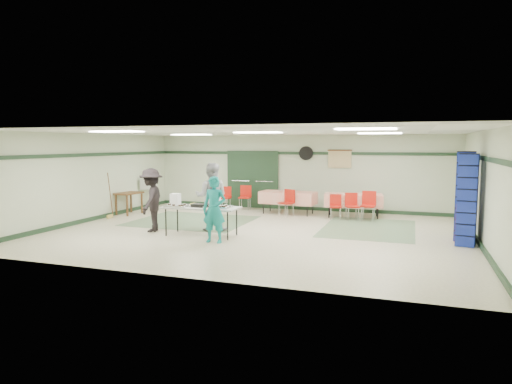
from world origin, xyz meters
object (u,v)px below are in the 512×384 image
(chair_b, at_px, (336,204))
(crate_stack_red, at_px, (464,223))
(serving_table, at_px, (201,208))
(volunteer_grey, at_px, (211,197))
(chair_loose_b, at_px, (225,195))
(printer_table, at_px, (129,195))
(dining_table_a, at_px, (353,200))
(chair_c, at_px, (369,203))
(crate_stack_blue_a, at_px, (464,196))
(dining_table_b, at_px, (288,197))
(chair_d, at_px, (288,200))
(office_printer, at_px, (149,184))
(broom, at_px, (110,195))
(volunteer_teal, at_px, (214,209))
(chair_loose_a, at_px, (245,195))
(volunteer_dark, at_px, (151,200))
(crate_stack_blue_b, at_px, (467,200))
(chair_a, at_px, (352,204))

(chair_b, bearing_deg, crate_stack_red, -44.72)
(serving_table, height_order, volunteer_grey, volunteer_grey)
(chair_loose_b, relative_size, printer_table, 0.87)
(volunteer_grey, bearing_deg, dining_table_a, -148.56)
(chair_c, relative_size, crate_stack_blue_a, 0.42)
(dining_table_a, xyz_separation_m, dining_table_b, (-2.20, 0.00, 0.00))
(chair_c, bearing_deg, chair_d, -177.45)
(chair_c, xyz_separation_m, printer_table, (-7.81, -1.30, 0.08))
(serving_table, xyz_separation_m, crate_stack_red, (6.38, 1.40, -0.24))
(chair_b, xyz_separation_m, office_printer, (-6.79, -0.05, 0.46))
(dining_table_a, xyz_separation_m, broom, (-7.36, -2.75, 0.18))
(broom, bearing_deg, chair_loose_b, 54.81)
(chair_loose_b, bearing_deg, crate_stack_blue_a, -21.54)
(serving_table, bearing_deg, broom, 156.85)
(chair_d, relative_size, chair_loose_b, 1.07)
(dining_table_b, relative_size, chair_d, 2.15)
(volunteer_teal, height_order, volunteer_grey, volunteer_grey)
(chair_d, bearing_deg, chair_loose_a, 173.02)
(chair_c, distance_m, chair_d, 2.59)
(volunteer_dark, xyz_separation_m, crate_stack_blue_b, (7.92, 0.84, 0.22))
(chair_a, bearing_deg, volunteer_teal, -142.22)
(crate_stack_blue_b, bearing_deg, dining_table_b, 146.74)
(volunteer_grey, distance_m, chair_loose_a, 4.14)
(broom, bearing_deg, dining_table_a, 27.22)
(volunteer_grey, distance_m, crate_stack_red, 6.48)
(printer_table, bearing_deg, broom, -89.24)
(crate_stack_blue_b, relative_size, broom, 1.49)
(serving_table, xyz_separation_m, dining_table_a, (3.35, 4.37, -0.15))
(chair_c, height_order, chair_loose_b, chair_c)
(dining_table_b, xyz_separation_m, broom, (-5.16, -2.75, 0.18))
(crate_stack_blue_a, xyz_separation_m, crate_stack_blue_b, (0.00, -0.61, -0.02))
(dining_table_b, height_order, printer_table, dining_table_b)
(chair_c, bearing_deg, chair_b, -176.79)
(serving_table, relative_size, crate_stack_red, 2.10)
(volunteer_grey, xyz_separation_m, chair_c, (3.95, 3.04, -0.37))
(serving_table, distance_m, chair_loose_a, 4.89)
(volunteer_grey, xyz_separation_m, dining_table_a, (3.41, 3.60, -0.36))
(volunteer_grey, relative_size, crate_stack_blue_b, 0.86)
(chair_loose_a, bearing_deg, office_printer, -168.77)
(chair_a, distance_m, crate_stack_blue_a, 3.79)
(volunteer_teal, xyz_separation_m, chair_a, (2.72, 4.42, -0.29))
(volunteer_grey, xyz_separation_m, crate_stack_blue_a, (6.43, 0.79, 0.17))
(dining_table_b, bearing_deg, chair_b, -14.34)
(volunteer_dark, height_order, chair_loose_b, volunteer_dark)
(chair_c, bearing_deg, volunteer_dark, -143.39)
(chair_a, xyz_separation_m, office_printer, (-7.30, -0.05, 0.42))
(dining_table_b, distance_m, chair_d, 0.59)
(crate_stack_blue_a, bearing_deg, broom, 179.68)
(chair_a, bearing_deg, chair_loose_a, 144.49)
(chair_loose_b, bearing_deg, chair_d, -17.76)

